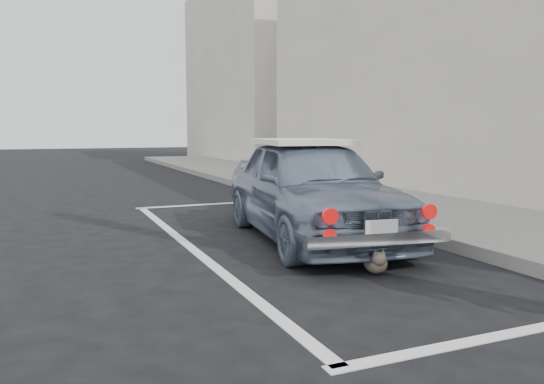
% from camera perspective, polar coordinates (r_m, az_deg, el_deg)
% --- Properties ---
extents(ground, '(80.00, 80.00, 0.00)m').
position_cam_1_polar(ground, '(4.18, 14.77, -13.13)').
color(ground, black).
rests_on(ground, ground).
extents(sidewalk, '(2.80, 40.00, 0.15)m').
position_cam_1_polar(sidewalk, '(7.72, 24.51, -3.82)').
color(sidewalk, slate).
rests_on(sidewalk, ground).
extents(building_far, '(3.50, 10.00, 8.00)m').
position_cam_1_polar(building_far, '(24.84, -2.34, 12.70)').
color(building_far, '#B5AEA4').
rests_on(building_far, ground).
extents(pline_rear, '(3.00, 0.12, 0.01)m').
position_cam_1_polar(pline_rear, '(4.16, 24.75, -13.56)').
color(pline_rear, silver).
rests_on(pline_rear, ground).
extents(pline_front, '(3.00, 0.12, 0.01)m').
position_cam_1_polar(pline_front, '(10.13, -6.00, -1.28)').
color(pline_front, silver).
rests_on(pline_front, ground).
extents(pline_side, '(0.12, 7.00, 0.01)m').
position_cam_1_polar(pline_side, '(6.43, -8.71, -5.94)').
color(pline_side, silver).
rests_on(pline_side, ground).
extents(retro_coupe, '(2.04, 4.04, 1.32)m').
position_cam_1_polar(retro_coupe, '(6.81, 4.24, 0.48)').
color(retro_coupe, slate).
rests_on(retro_coupe, ground).
extents(cat, '(0.34, 0.48, 0.28)m').
position_cam_1_polar(cat, '(5.33, 11.12, -7.28)').
color(cat, '#726756').
rests_on(cat, ground).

